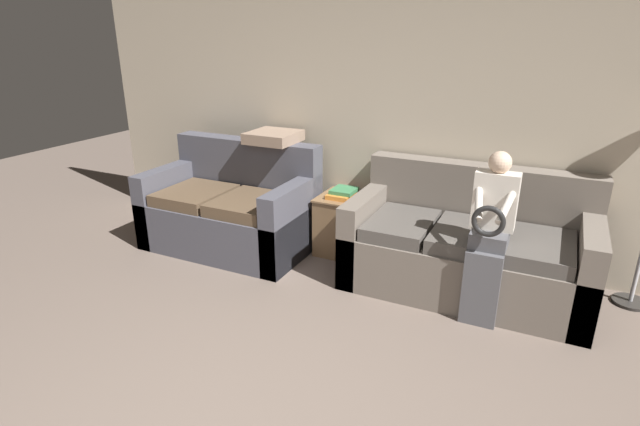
% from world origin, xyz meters
% --- Properties ---
extents(wall_back, '(6.91, 0.06, 2.55)m').
position_xyz_m(wall_back, '(0.00, 3.11, 1.27)').
color(wall_back, beige).
rests_on(wall_back, ground_plane).
extents(couch_main, '(1.88, 0.95, 0.96)m').
position_xyz_m(couch_main, '(0.61, 2.62, 0.34)').
color(couch_main, '#70665B').
rests_on(couch_main, ground_plane).
extents(couch_side, '(1.56, 0.91, 1.00)m').
position_xyz_m(couch_side, '(-1.60, 2.48, 0.35)').
color(couch_side, '#4C4C56').
rests_on(couch_side, ground_plane).
extents(child_left_seated, '(0.30, 0.37, 1.23)m').
position_xyz_m(child_left_seated, '(0.81, 2.21, 0.67)').
color(child_left_seated, '#56565B').
rests_on(child_left_seated, ground_plane).
extents(side_shelf, '(0.44, 0.49, 0.55)m').
position_xyz_m(side_shelf, '(-0.57, 2.81, 0.29)').
color(side_shelf, brown).
rests_on(side_shelf, ground_plane).
extents(book_stack, '(0.22, 0.30, 0.07)m').
position_xyz_m(book_stack, '(-0.57, 2.80, 0.59)').
color(book_stack, orange).
rests_on(book_stack, side_shelf).
extents(throw_pillow, '(0.44, 0.44, 0.10)m').
position_xyz_m(throw_pillow, '(-1.29, 2.79, 1.05)').
color(throw_pillow, gray).
rests_on(throw_pillow, couch_side).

